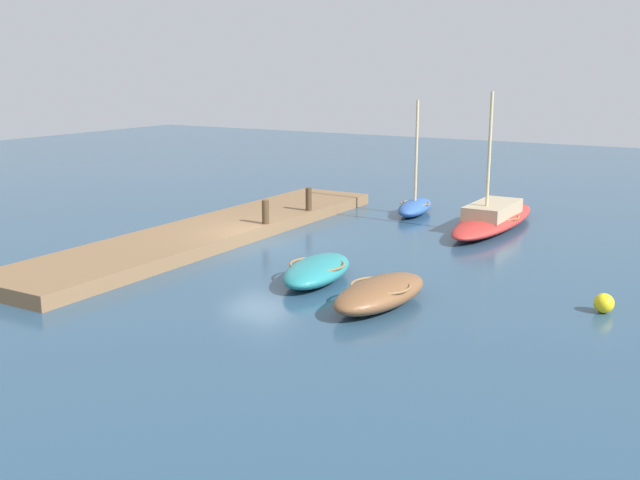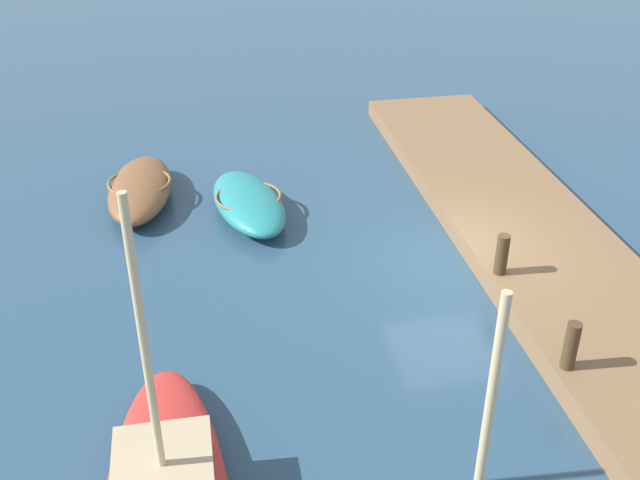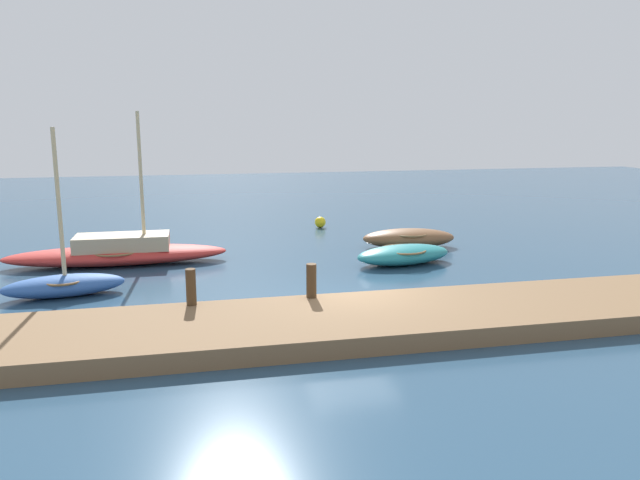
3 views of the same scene
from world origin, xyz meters
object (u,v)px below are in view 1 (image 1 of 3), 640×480
mooring_post_mid_west (265,212)px  sailboat_red (494,218)px  rowboat_brown (380,293)px  mooring_post_west (309,199)px  marker_buoy (604,303)px  rowboat_teal (317,270)px  rowboat_blue (415,206)px

mooring_post_mid_west → sailboat_red: bearing=128.5°
rowboat_brown → mooring_post_west: mooring_post_west is taller
rowboat_brown → marker_buoy: (-2.50, 5.19, -0.13)m
sailboat_red → mooring_post_mid_west: 8.96m
rowboat_teal → marker_buoy: size_ratio=7.27×
sailboat_red → rowboat_teal: sailboat_red is taller
rowboat_blue → rowboat_teal: 11.17m
mooring_post_mid_west → mooring_post_west: bearing=180.0°
sailboat_red → mooring_post_mid_west: (5.57, -7.00, 0.47)m
mooring_post_west → rowboat_brown: bearing=41.0°
rowboat_blue → mooring_post_mid_west: rowboat_blue is taller
mooring_post_west → mooring_post_mid_west: mooring_post_west is taller
rowboat_brown → marker_buoy: rowboat_brown is taller
rowboat_brown → mooring_post_west: 11.46m
rowboat_teal → mooring_post_mid_west: 6.53m
marker_buoy → mooring_post_west: bearing=-115.8°
rowboat_blue → marker_buoy: rowboat_blue is taller
mooring_post_west → mooring_post_mid_west: (3.10, 0.00, -0.02)m
mooring_post_mid_west → marker_buoy: size_ratio=1.74×
marker_buoy → sailboat_red: bearing=-146.4°
sailboat_red → marker_buoy: size_ratio=14.85×
sailboat_red → rowboat_teal: bearing=-11.8°
rowboat_blue → marker_buoy: bearing=35.3°
mooring_post_mid_west → rowboat_brown: bearing=53.6°
rowboat_blue → sailboat_red: bearing=64.4°
rowboat_blue → rowboat_teal: size_ratio=1.29×
rowboat_teal → marker_buoy: bearing=89.8°
rowboat_blue → mooring_post_mid_west: 7.44m
rowboat_teal → mooring_post_mid_west: size_ratio=4.18×
marker_buoy → rowboat_teal: bearing=-80.6°
rowboat_brown → marker_buoy: 5.76m
rowboat_blue → rowboat_brown: bearing=10.5°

